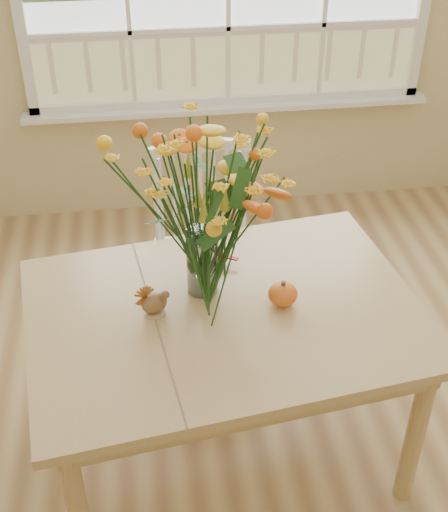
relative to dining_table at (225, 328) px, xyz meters
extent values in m
cube|color=#987249|center=(0.28, -0.26, -0.66)|extent=(4.00, 4.50, 0.01)
cube|color=white|center=(0.28, 1.92, 0.03)|extent=(2.42, 0.12, 0.03)
cube|color=tan|center=(0.00, 0.00, 0.07)|extent=(1.53, 1.18, 0.04)
cube|color=tan|center=(0.00, 0.00, 0.00)|extent=(1.39, 1.05, 0.10)
cylinder|color=tan|center=(-0.55, -0.49, -0.30)|extent=(0.07, 0.07, 0.71)
cylinder|color=tan|center=(-0.66, 0.32, -0.30)|extent=(0.07, 0.07, 0.71)
cylinder|color=tan|center=(0.66, -0.32, -0.30)|extent=(0.07, 0.07, 0.71)
cylinder|color=tan|center=(0.55, 0.49, -0.30)|extent=(0.07, 0.07, 0.71)
cube|color=white|center=(0.01, 0.68, -0.20)|extent=(0.47, 0.45, 0.05)
cube|color=white|center=(0.00, 0.86, 0.06)|extent=(0.45, 0.06, 0.51)
cylinder|color=white|center=(-0.15, 0.51, -0.44)|extent=(0.04, 0.04, 0.44)
cylinder|color=white|center=(-0.17, 0.84, -0.44)|extent=(0.04, 0.04, 0.44)
cylinder|color=white|center=(0.19, 0.53, -0.44)|extent=(0.04, 0.04, 0.44)
cylinder|color=white|center=(0.18, 0.86, -0.44)|extent=(0.04, 0.04, 0.44)
cylinder|color=white|center=(-0.07, 0.12, 0.22)|extent=(0.11, 0.11, 0.26)
ellipsoid|color=#D35B18|center=(0.21, 0.00, 0.13)|extent=(0.11, 0.11, 0.08)
cylinder|color=#CCB78C|center=(-0.25, 0.01, 0.10)|extent=(0.08, 0.08, 0.01)
ellipsoid|color=brown|center=(-0.25, 0.01, 0.14)|extent=(0.11, 0.10, 0.08)
ellipsoid|color=#38160F|center=(0.00, 0.29, 0.13)|extent=(0.08, 0.08, 0.07)
camera|label=1|loc=(-0.26, -1.87, 1.67)|focal=48.00mm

